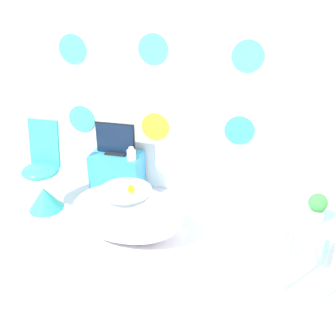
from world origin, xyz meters
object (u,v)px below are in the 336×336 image
at_px(vase, 131,154).
at_px(tv, 115,140).
at_px(chair, 43,184).
at_px(bathtub, 127,214).
at_px(potted_plant_left, 317,207).

bearing_deg(vase, tv, 154.27).
xyz_separation_m(chair, tv, (0.60, 0.50, 0.33)).
distance_m(bathtub, chair, 1.02).
height_order(bathtub, vase, vase).
bearing_deg(tv, vase, -25.73).
distance_m(tv, vase, 0.25).
distance_m(bathtub, vase, 0.75).
bearing_deg(chair, bathtub, -16.03).
height_order(chair, potted_plant_left, chair).
distance_m(chair, potted_plant_left, 2.59).
height_order(chair, vase, chair).
height_order(bathtub, chair, chair).
distance_m(bathtub, potted_plant_left, 1.60).
bearing_deg(potted_plant_left, chair, 169.19).
relative_size(tv, potted_plant_left, 1.90).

